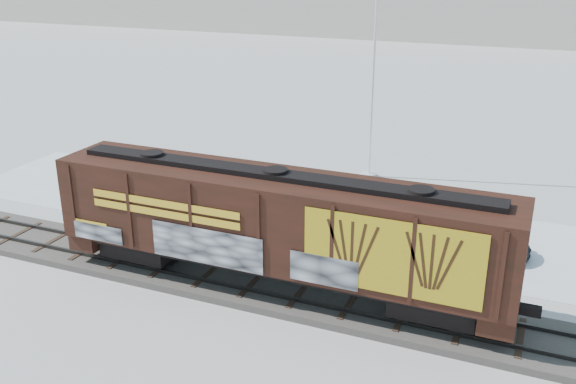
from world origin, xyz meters
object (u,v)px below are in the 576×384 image
at_px(car_dark, 474,235).
at_px(flagpole, 374,103).
at_px(hopper_railcar, 276,223).
at_px(car_white, 260,210).
at_px(car_silver, 258,189).

bearing_deg(car_dark, flagpole, 51.20).
xyz_separation_m(hopper_railcar, flagpole, (-0.47, 14.87, 1.45)).
bearing_deg(car_white, flagpole, -29.44).
height_order(hopper_railcar, car_silver, hopper_railcar).
height_order(car_white, car_dark, car_white).
xyz_separation_m(hopper_railcar, car_dark, (6.51, 6.95, -2.23)).
xyz_separation_m(flagpole, car_white, (-2.88, -9.26, -3.58)).
bearing_deg(flagpole, car_dark, -48.61).
relative_size(car_silver, car_dark, 0.92).
distance_m(hopper_railcar, car_dark, 9.78).
bearing_deg(car_dark, car_white, 107.53).
bearing_deg(car_white, car_dark, -94.45).
relative_size(flagpole, car_dark, 2.42).
bearing_deg(car_white, car_silver, 14.82).
xyz_separation_m(hopper_railcar, car_white, (-3.35, 5.61, -2.13)).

